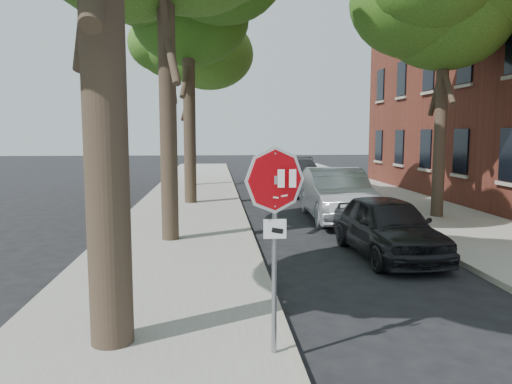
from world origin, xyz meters
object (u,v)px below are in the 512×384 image
Objects in this scene: car_a at (387,226)px; car_b at (336,194)px; tree_far at (189,50)px; car_c at (298,175)px; tree_mid_b at (187,0)px; car_d at (282,169)px; stop_sign at (275,210)px.

car_b is (0.00, 4.99, 0.14)m from car_a.
tree_far is at bearing 105.51° from car_a.
tree_mid_b is at bearing -138.04° from car_c.
car_d is (5.02, 9.70, -7.24)m from tree_mid_b.
tree_far reaches higher than car_c.
tree_mid_b is 1.11× the size of tree_far.
car_c is at bearing -84.04° from car_d.
tree_mid_b is at bearing 96.95° from stop_sign.
tree_far reaches higher than car_d.
car_d is at bearing 94.95° from car_c.
tree_mid_b is 1.79× the size of car_c.
stop_sign reaches higher than car_c.
tree_mid_b reaches higher than tree_far.
car_c is (0.00, 12.68, 0.13)m from car_a.
tree_mid_b is 7.04m from tree_far.
stop_sign is 0.48× the size of car_d.
tree_far reaches higher than car_a.
tree_mid_b is at bearing 116.45° from car_a.
car_a is at bearing -71.47° from tree_far.
car_c is (3.30, 17.94, -1.11)m from stop_sign.
stop_sign is 6.33m from car_a.
stop_sign is at bearing -91.92° from car_d.
car_b is at bearing 72.15° from stop_sign.
stop_sign is 0.62× the size of car_a.
car_c is at bearing -31.03° from tree_far.
tree_far is 13.69m from car_b.
tree_mid_b reaches higher than car_c.
tree_mid_b reaches higher than car_a.
tree_far reaches higher than car_b.
tree_mid_b reaches higher than car_d.
car_a is at bearing -85.05° from car_c.
stop_sign is 0.25× the size of tree_mid_b.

